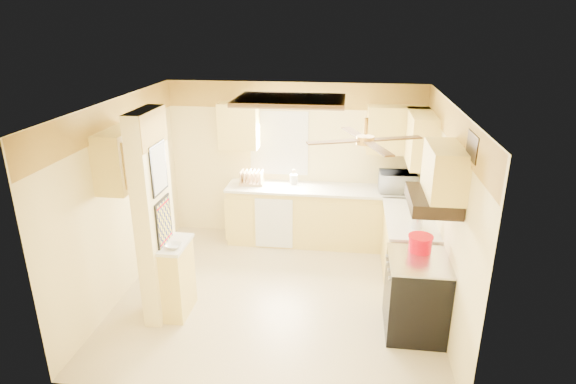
# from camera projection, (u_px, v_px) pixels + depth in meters

# --- Properties ---
(floor) EXTENTS (4.00, 4.00, 0.00)m
(floor) POSITION_uv_depth(u_px,v_px,m) (278.00, 294.00, 6.32)
(floor) COLOR beige
(floor) RESTS_ON ground
(ceiling) EXTENTS (4.00, 4.00, 0.00)m
(ceiling) POSITION_uv_depth(u_px,v_px,m) (276.00, 104.00, 5.46)
(ceiling) COLOR white
(ceiling) RESTS_ON wall_back
(wall_back) EXTENTS (4.00, 0.00, 4.00)m
(wall_back) POSITION_uv_depth(u_px,v_px,m) (295.00, 162.00, 7.66)
(wall_back) COLOR #FFE89B
(wall_back) RESTS_ON floor
(wall_front) EXTENTS (4.00, 0.00, 4.00)m
(wall_front) POSITION_uv_depth(u_px,v_px,m) (244.00, 287.00, 4.12)
(wall_front) COLOR #FFE89B
(wall_front) RESTS_ON floor
(wall_left) EXTENTS (0.00, 3.80, 3.80)m
(wall_left) POSITION_uv_depth(u_px,v_px,m) (122.00, 198.00, 6.13)
(wall_left) COLOR #FFE89B
(wall_left) RESTS_ON floor
(wall_right) EXTENTS (0.00, 3.80, 3.80)m
(wall_right) POSITION_uv_depth(u_px,v_px,m) (445.00, 214.00, 5.65)
(wall_right) COLOR #FFE89B
(wall_right) RESTS_ON floor
(wallpaper_border) EXTENTS (4.00, 0.02, 0.40)m
(wallpaper_border) POSITION_uv_depth(u_px,v_px,m) (295.00, 96.00, 7.28)
(wallpaper_border) COLOR yellow
(wallpaper_border) RESTS_ON wall_back
(partition_column) EXTENTS (0.20, 0.70, 2.50)m
(partition_column) POSITION_uv_depth(u_px,v_px,m) (154.00, 218.00, 5.54)
(partition_column) COLOR #FFE89B
(partition_column) RESTS_ON floor
(partition_ledge) EXTENTS (0.25, 0.55, 0.90)m
(partition_ledge) POSITION_uv_depth(u_px,v_px,m) (178.00, 280.00, 5.79)
(partition_ledge) COLOR #DBBC59
(partition_ledge) RESTS_ON floor
(ledge_top) EXTENTS (0.28, 0.58, 0.04)m
(ledge_top) POSITION_uv_depth(u_px,v_px,m) (175.00, 245.00, 5.63)
(ledge_top) COLOR silver
(ledge_top) RESTS_ON partition_ledge
(lower_cabinets_back) EXTENTS (3.00, 0.60, 0.90)m
(lower_cabinets_back) POSITION_uv_depth(u_px,v_px,m) (324.00, 217.00, 7.60)
(lower_cabinets_back) COLOR #DBBC59
(lower_cabinets_back) RESTS_ON floor
(lower_cabinets_right) EXTENTS (0.60, 1.40, 0.90)m
(lower_cabinets_right) POSITION_uv_depth(u_px,v_px,m) (408.00, 250.00, 6.52)
(lower_cabinets_right) COLOR #DBBC59
(lower_cabinets_right) RESTS_ON floor
(countertop_back) EXTENTS (3.04, 0.64, 0.04)m
(countertop_back) POSITION_uv_depth(u_px,v_px,m) (324.00, 189.00, 7.43)
(countertop_back) COLOR silver
(countertop_back) RESTS_ON lower_cabinets_back
(countertop_right) EXTENTS (0.64, 1.44, 0.04)m
(countertop_right) POSITION_uv_depth(u_px,v_px,m) (410.00, 218.00, 6.36)
(countertop_right) COLOR silver
(countertop_right) RESTS_ON lower_cabinets_right
(dishwasher_panel) EXTENTS (0.58, 0.02, 0.80)m
(dishwasher_panel) POSITION_uv_depth(u_px,v_px,m) (274.00, 223.00, 7.40)
(dishwasher_panel) COLOR white
(dishwasher_panel) RESTS_ON lower_cabinets_back
(window) EXTENTS (0.92, 0.02, 1.02)m
(window) POSITION_uv_depth(u_px,v_px,m) (279.00, 143.00, 7.57)
(window) COLOR white
(window) RESTS_ON wall_back
(upper_cab_back_left) EXTENTS (0.60, 0.35, 0.70)m
(upper_cab_back_left) POSITION_uv_depth(u_px,v_px,m) (239.00, 126.00, 7.39)
(upper_cab_back_left) COLOR #DBBC59
(upper_cab_back_left) RESTS_ON wall_back
(upper_cab_back_right) EXTENTS (0.90, 0.35, 0.70)m
(upper_cab_back_right) POSITION_uv_depth(u_px,v_px,m) (398.00, 130.00, 7.10)
(upper_cab_back_right) COLOR #DBBC59
(upper_cab_back_right) RESTS_ON wall_back
(upper_cab_right) EXTENTS (0.35, 1.00, 0.70)m
(upper_cab_right) POSITION_uv_depth(u_px,v_px,m) (421.00, 138.00, 6.63)
(upper_cab_right) COLOR #DBBC59
(upper_cab_right) RESTS_ON wall_right
(upper_cab_left_wall) EXTENTS (0.35, 0.75, 0.70)m
(upper_cab_left_wall) POSITION_uv_depth(u_px,v_px,m) (121.00, 159.00, 5.67)
(upper_cab_left_wall) COLOR #DBBC59
(upper_cab_left_wall) RESTS_ON wall_left
(upper_cab_over_stove) EXTENTS (0.35, 0.76, 0.52)m
(upper_cab_over_stove) POSITION_uv_depth(u_px,v_px,m) (445.00, 171.00, 4.92)
(upper_cab_over_stove) COLOR #DBBC59
(upper_cab_over_stove) RESTS_ON wall_right
(stove) EXTENTS (0.68, 0.77, 0.92)m
(stove) POSITION_uv_depth(u_px,v_px,m) (416.00, 295.00, 5.45)
(stove) COLOR black
(stove) RESTS_ON floor
(range_hood) EXTENTS (0.50, 0.76, 0.14)m
(range_hood) POSITION_uv_depth(u_px,v_px,m) (433.00, 200.00, 5.04)
(range_hood) COLOR black
(range_hood) RESTS_ON upper_cab_over_stove
(poster_menu) EXTENTS (0.02, 0.42, 0.57)m
(poster_menu) POSITION_uv_depth(u_px,v_px,m) (159.00, 168.00, 5.32)
(poster_menu) COLOR black
(poster_menu) RESTS_ON partition_column
(poster_nashville) EXTENTS (0.02, 0.42, 0.57)m
(poster_nashville) POSITION_uv_depth(u_px,v_px,m) (164.00, 222.00, 5.55)
(poster_nashville) COLOR black
(poster_nashville) RESTS_ON partition_column
(ceiling_light_panel) EXTENTS (1.35, 0.95, 0.06)m
(ceiling_light_panel) POSITION_uv_depth(u_px,v_px,m) (290.00, 101.00, 5.93)
(ceiling_light_panel) COLOR brown
(ceiling_light_panel) RESTS_ON ceiling
(ceiling_fan) EXTENTS (1.15, 1.15, 0.26)m
(ceiling_fan) POSITION_uv_depth(u_px,v_px,m) (365.00, 140.00, 4.76)
(ceiling_fan) COLOR gold
(ceiling_fan) RESTS_ON ceiling
(vent_grate) EXTENTS (0.02, 0.40, 0.25)m
(vent_grate) POSITION_uv_depth(u_px,v_px,m) (473.00, 147.00, 4.45)
(vent_grate) COLOR black
(vent_grate) RESTS_ON wall_right
(microwave) EXTENTS (0.56, 0.39, 0.30)m
(microwave) POSITION_uv_depth(u_px,v_px,m) (398.00, 182.00, 7.22)
(microwave) COLOR white
(microwave) RESTS_ON countertop_back
(bowl) EXTENTS (0.19, 0.19, 0.05)m
(bowl) POSITION_uv_depth(u_px,v_px,m) (174.00, 246.00, 5.50)
(bowl) COLOR white
(bowl) RESTS_ON ledge_top
(dutch_oven) EXTENTS (0.28, 0.28, 0.19)m
(dutch_oven) POSITION_uv_depth(u_px,v_px,m) (420.00, 243.00, 5.46)
(dutch_oven) COLOR red
(dutch_oven) RESTS_ON stove
(kettle) EXTENTS (0.14, 0.14, 0.21)m
(kettle) POSITION_uv_depth(u_px,v_px,m) (417.00, 221.00, 5.99)
(kettle) COLOR silver
(kettle) RESTS_ON countertop_right
(dish_rack) EXTENTS (0.39, 0.30, 0.21)m
(dish_rack) POSITION_uv_depth(u_px,v_px,m) (251.00, 179.00, 7.56)
(dish_rack) COLOR #DCB57F
(dish_rack) RESTS_ON countertop_back
(utensil_crock) EXTENTS (0.12, 0.12, 0.24)m
(utensil_crock) POSITION_uv_depth(u_px,v_px,m) (294.00, 179.00, 7.58)
(utensil_crock) COLOR white
(utensil_crock) RESTS_ON countertop_back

